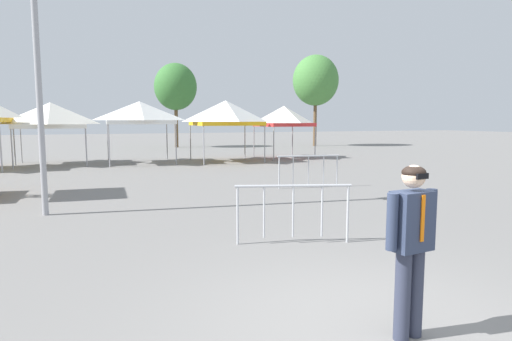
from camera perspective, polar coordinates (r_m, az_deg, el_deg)
The scene contains 11 objects.
ground_plane at distance 5.19m, azimuth 14.36°, elevation -18.95°, with size 140.00×140.00×0.00m, color slate.
canopy_tent_behind_center at distance 24.10m, azimuth -25.03°, elevation 6.49°, with size 3.29×3.29×3.07m.
canopy_tent_far_left at distance 23.39m, azimuth -14.82°, elevation 7.24°, with size 3.39×3.39×3.16m.
canopy_tent_behind_right at distance 23.59m, azimuth -3.92°, elevation 7.44°, with size 3.43×3.43×3.24m.
canopy_tent_far_right at distance 25.82m, azimuth 3.63°, elevation 7.03°, with size 2.94×2.94×3.02m.
person_foreground at distance 4.72m, azimuth 19.44°, elevation -8.36°, with size 0.65×0.29×1.78m.
light_pole_near_lift at distance 11.53m, azimuth -26.74°, elevation 17.94°, with size 0.36×0.36×8.13m.
tree_behind_tents_center at distance 36.42m, azimuth -10.37°, elevation 10.59°, with size 3.39×3.39×6.72m.
tree_behind_tents_left at distance 38.13m, azimuth 7.72°, elevation 11.46°, with size 3.84×3.84×7.64m.
crowd_barrier_mid_lot at distance 14.48m, azimuth 6.82°, elevation 0.71°, with size 2.08×0.36×1.08m.
crowd_barrier_by_lift at distance 7.93m, azimuth 4.84°, elevation -4.12°, with size 2.02×0.68×1.08m.
Camera 1 is at (-2.78, -3.79, 2.22)m, focal length 30.91 mm.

